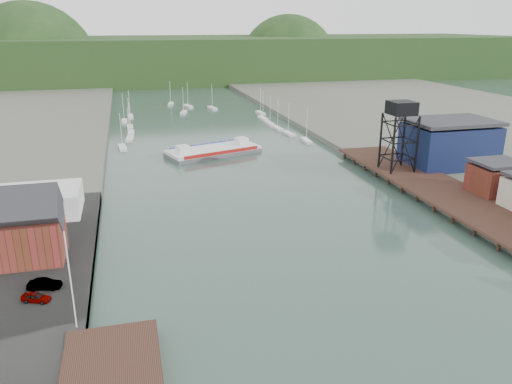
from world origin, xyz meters
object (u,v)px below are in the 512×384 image
lift_tower (401,112)px  car_west_a (36,297)px  harbor_building (19,232)px  chain_ferry (213,151)px

lift_tower → car_west_a: size_ratio=4.39×
harbor_building → car_west_a: bearing=-74.1°
chain_ferry → car_west_a: bearing=-133.7°
harbor_building → chain_ferry: bearing=57.4°
harbor_building → chain_ferry: harbor_building is taller
harbor_building → lift_tower: (77.00, 28.00, 9.56)m
harbor_building → lift_tower: 82.49m
harbor_building → car_west_a: (3.66, -12.88, -3.87)m
harbor_building → chain_ferry: (39.06, 60.97, -5.03)m
harbor_building → chain_ferry: size_ratio=0.44×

